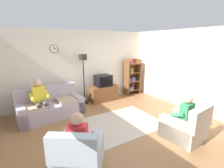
% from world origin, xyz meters
% --- Properties ---
extents(ground_plane, '(12.00, 12.00, 0.00)m').
position_xyz_m(ground_plane, '(0.00, 0.00, 0.00)').
color(ground_plane, '#8C603D').
extents(back_wall_assembly, '(6.20, 0.17, 2.70)m').
position_xyz_m(back_wall_assembly, '(-0.00, 2.66, 1.35)').
color(back_wall_assembly, silver).
rests_on(back_wall_assembly, ground_plane).
extents(right_wall, '(0.12, 5.80, 2.70)m').
position_xyz_m(right_wall, '(2.86, 0.00, 1.35)').
color(right_wall, silver).
rests_on(right_wall, ground_plane).
extents(couch, '(1.98, 1.07, 0.90)m').
position_xyz_m(couch, '(-1.38, 1.81, 0.31)').
color(couch, '#A899A8').
rests_on(couch, ground_plane).
extents(tv_stand, '(1.10, 0.56, 0.60)m').
position_xyz_m(tv_stand, '(0.72, 2.25, 0.30)').
color(tv_stand, brown).
rests_on(tv_stand, ground_plane).
extents(tv, '(0.60, 0.49, 0.44)m').
position_xyz_m(tv, '(0.72, 2.23, 0.82)').
color(tv, black).
rests_on(tv, tv_stand).
extents(bookshelf, '(0.68, 0.36, 1.59)m').
position_xyz_m(bookshelf, '(2.18, 2.32, 0.80)').
color(bookshelf, brown).
rests_on(bookshelf, ground_plane).
extents(floor_lamp, '(0.28, 0.28, 1.85)m').
position_xyz_m(floor_lamp, '(-0.03, 2.35, 1.45)').
color(floor_lamp, black).
rests_on(floor_lamp, ground_plane).
extents(armchair_near_window, '(1.16, 1.18, 0.90)m').
position_xyz_m(armchair_near_window, '(-1.43, -0.77, 0.29)').
color(armchair_near_window, '#9EADBC').
rests_on(armchair_near_window, ground_plane).
extents(armchair_near_bookshelf, '(0.89, 0.96, 0.90)m').
position_xyz_m(armchair_near_bookshelf, '(1.08, -1.15, 0.29)').
color(armchair_near_bookshelf, '#BCAD99').
rests_on(armchair_near_bookshelf, ground_plane).
extents(area_rug, '(2.20, 1.70, 0.01)m').
position_xyz_m(area_rug, '(0.21, 0.28, 0.01)').
color(area_rug, '#AD9E8E').
rests_on(area_rug, ground_plane).
extents(person_on_couch, '(0.54, 0.56, 1.24)m').
position_xyz_m(person_on_couch, '(-1.67, 1.70, 0.70)').
color(person_on_couch, yellow).
rests_on(person_on_couch, ground_plane).
extents(person_in_left_armchair, '(0.62, 0.64, 1.12)m').
position_xyz_m(person_in_left_armchair, '(-1.38, -0.70, 0.60)').
color(person_in_left_armchair, red).
rests_on(person_in_left_armchair, ground_plane).
extents(person_in_right_armchair, '(0.54, 0.56, 1.12)m').
position_xyz_m(person_in_right_armchair, '(1.07, -1.06, 0.60)').
color(person_in_right_armchair, '#338C59').
rests_on(person_in_right_armchair, ground_plane).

